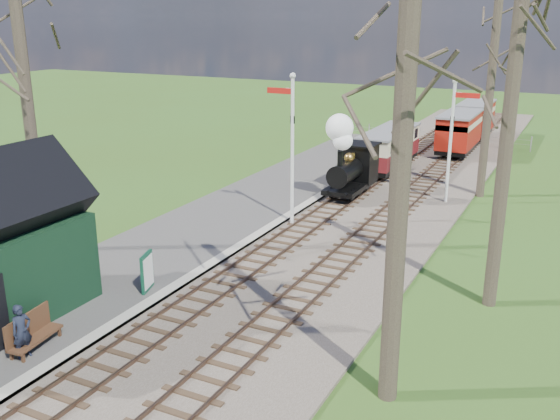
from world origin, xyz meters
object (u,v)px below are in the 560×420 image
Objects in this scene: locomotive at (350,160)px; person at (22,331)px; bench at (31,332)px; red_carriage_b at (475,119)px; sign_board at (147,272)px; semaphore_near at (291,139)px; semaphore_far at (453,132)px; coach at (389,147)px; red_carriage_a at (459,132)px.

locomotive is 2.86× the size of person.
bench is (-2.18, -17.11, -1.24)m from locomotive.
sign_board is at bearing -98.09° from red_carriage_b.
red_carriage_b reaches higher than sign_board.
semaphore_near is 7.91m from semaphore_far.
coach is at bearing 89.89° from locomotive.
semaphore_near is 17.47m from red_carriage_a.
bench is (-4.80, -29.24, -0.83)m from red_carriage_a.
semaphore_far is 19.88m from person.
sign_board is 0.72× the size of bench.
red_carriage_b is at bearing 81.91° from sign_board.
red_carriage_b is 3.54× the size of person.
semaphore_near reaches higher than locomotive.
semaphore_far is 6.88m from coach.
red_carriage_a is at bearing -90.00° from red_carriage_b.
red_carriage_a is 3.54× the size of person.
semaphore_far is 3.46× the size of bench.
person is at bearing -96.47° from locomotive.
person is at bearing -98.81° from red_carriage_a.
semaphore_far is at bearing -48.41° from coach.
red_carriage_a is at bearing 77.85° from locomotive.
red_carriage_a and red_carriage_b have the same top height.
person is (-2.00, -23.60, -0.47)m from coach.
bench is at bearing -96.65° from semaphore_near.
semaphore_near is 1.26× the size of red_carriage_a.
semaphore_far reaches higher than locomotive.
bench is at bearing -97.27° from locomotive.
semaphore_near is 1.26× the size of red_carriage_b.
bench is (-2.20, -23.17, -0.74)m from coach.
sign_board is (-0.98, -8.11, -2.82)m from semaphore_near.
red_carriage_b reaches higher than person.
semaphore_far is 4.77× the size of sign_board.
locomotive is at bearing -165.57° from semaphore_far.
coach reaches higher than person.
semaphore_far reaches higher than sign_board.
bench is at bearing -99.31° from red_carriage_a.
coach is 23.69m from person.
semaphore_near is 22.86m from red_carriage_b.
person reaches higher than bench.
red_carriage_b is at bearing 90.00° from red_carriage_a.
semaphore_near is 0.97× the size of coach.
red_carriage_a is at bearing 66.84° from coach.
locomotive is (0.76, 4.87, -1.76)m from semaphore_near.
bench is at bearing 35.70° from person.
person reaches higher than sign_board.
locomotive is 6.08m from coach.
locomotive is at bearing -102.15° from red_carriage_a.
semaphore_near is 8.64m from sign_board.
semaphore_near is 1.56× the size of locomotive.
red_carriage_b reaches higher than coach.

